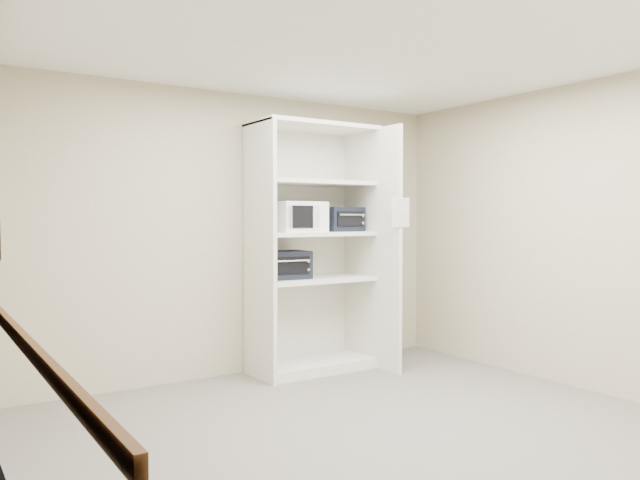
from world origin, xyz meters
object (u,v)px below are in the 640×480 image
shelving_unit (317,256)px  toaster_oven_lower (282,265)px  microwave (297,217)px  toaster_oven_upper (339,219)px

shelving_unit → toaster_oven_lower: size_ratio=5.02×
shelving_unit → toaster_oven_lower: bearing=172.0°
shelving_unit → microwave: bearing=-175.3°
microwave → shelving_unit: bearing=2.1°
shelving_unit → microwave: 0.45m
shelving_unit → toaster_oven_lower: 0.37m
toaster_oven_lower → microwave: bearing=-24.4°
toaster_oven_upper → toaster_oven_lower: toaster_oven_upper is taller
toaster_oven_upper → toaster_oven_lower: 0.77m
microwave → toaster_oven_lower: (-0.13, 0.07, -0.46)m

